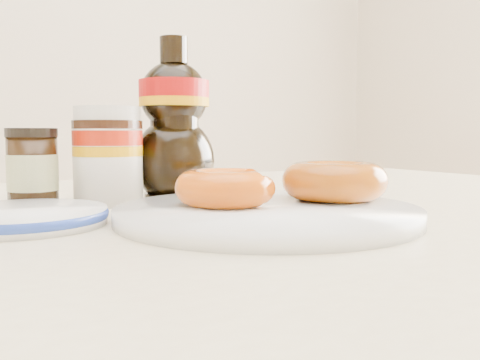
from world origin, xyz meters
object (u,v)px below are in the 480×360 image
plate (267,213)px  dark_jar (33,169)px  dining_table (189,287)px  donut_bitten (225,187)px  donut_whole (334,181)px  blue_rim_saucer (21,216)px  nutella_jar (108,152)px  syrup_bottle (174,119)px

plate → dark_jar: dark_jar is taller
dining_table → donut_bitten: 0.13m
plate → dark_jar: (-0.17, 0.20, 0.04)m
donut_whole → blue_rim_saucer: bearing=164.6°
nutella_jar → blue_rim_saucer: (-0.11, -0.10, -0.05)m
dining_table → donut_bitten: donut_bitten is taller
dark_jar → dining_table: bearing=-37.3°
plate → blue_rim_saucer: size_ratio=1.87×
dining_table → blue_rim_saucer: 0.19m
syrup_bottle → plate: bearing=-87.9°
nutella_jar → blue_rim_saucer: size_ratio=0.74×
dark_jar → nutella_jar: bearing=-7.0°
plate → blue_rim_saucer: blue_rim_saucer is taller
donut_bitten → blue_rim_saucer: 0.19m
syrup_bottle → blue_rim_saucer: (-0.20, -0.11, -0.09)m
donut_bitten → syrup_bottle: 0.19m
dining_table → syrup_bottle: 0.21m
syrup_bottle → blue_rim_saucer: size_ratio=1.31×
donut_bitten → dark_jar: size_ratio=1.10×
donut_whole → dining_table: bearing=144.7°
donut_bitten → syrup_bottle: bearing=66.0°
plate → syrup_bottle: (-0.01, 0.20, 0.09)m
donut_whole → syrup_bottle: syrup_bottle is taller
syrup_bottle → blue_rim_saucer: bearing=-150.9°
dining_table → blue_rim_saucer: (-0.17, -0.01, 0.09)m
plate → donut_whole: bearing=5.7°
donut_bitten → blue_rim_saucer: donut_bitten is taller
donut_bitten → dark_jar: 0.23m
dark_jar → syrup_bottle: bearing=-1.4°
donut_whole → nutella_jar: bearing=134.8°
nutella_jar → plate: bearing=-64.2°
nutella_jar → syrup_bottle: 0.09m
nutella_jar → dark_jar: nutella_jar is taller
donut_bitten → donut_whole: (0.12, -0.02, 0.00)m
dark_jar → blue_rim_saucer: bearing=-104.3°
plate → donut_bitten: (-0.03, 0.03, 0.02)m
syrup_bottle → nutella_jar: bearing=-176.0°
plate → nutella_jar: size_ratio=2.53×
dining_table → donut_bitten: bearing=-85.1°
dining_table → plate: 0.14m
syrup_bottle → dark_jar: syrup_bottle is taller
donut_bitten → donut_whole: 0.12m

